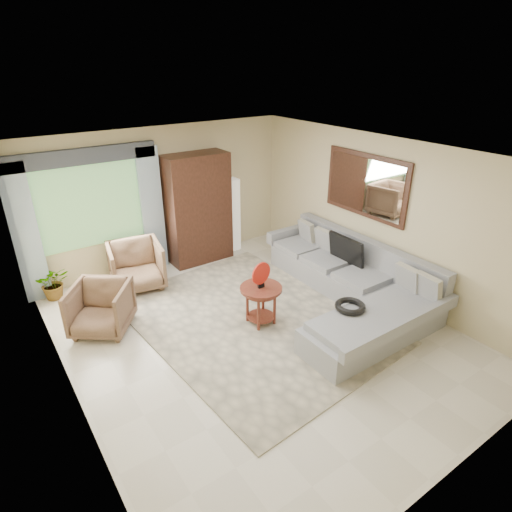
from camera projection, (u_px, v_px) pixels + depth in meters
ground at (256, 333)px, 6.29m from camera, size 6.00×6.00×0.00m
area_rug at (251, 320)px, 6.59m from camera, size 3.30×4.22×0.02m
sectional_sofa at (352, 287)px, 6.96m from camera, size 2.30×3.46×0.90m
tv_screen at (346, 250)px, 7.24m from camera, size 0.14×0.74×0.48m
garden_hose at (350, 306)px, 5.94m from camera, size 0.43×0.43×0.09m
coffee_table at (261, 305)px, 6.38m from camera, size 0.63×0.63×0.63m
red_disc at (261, 273)px, 6.16m from camera, size 0.34×0.07×0.34m
armchair_left at (101, 308)px, 6.22m from camera, size 1.12×1.12×0.74m
armchair_right at (136, 266)px, 7.39m from camera, size 1.02×1.04×0.81m
potted_plant at (53, 282)px, 7.09m from camera, size 0.55×0.48×0.58m
armoire at (198, 209)px, 8.15m from camera, size 1.20×0.55×2.10m
floor_lamp at (232, 215)px, 8.74m from camera, size 0.24×0.24×1.50m
window at (90, 206)px, 7.21m from camera, size 1.80×0.04×1.40m
curtain_left at (26, 235)px, 6.70m from camera, size 0.40×0.08×2.30m
curtain_right at (152, 210)px, 7.79m from camera, size 0.40×0.08×2.30m
valance at (82, 156)px, 6.79m from camera, size 2.40×0.12×0.26m
wall_mirror at (365, 185)px, 7.08m from camera, size 0.05×1.70×1.05m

